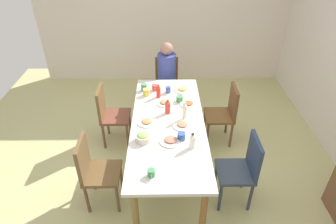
# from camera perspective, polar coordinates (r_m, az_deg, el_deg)

# --- Properties ---
(ground_plane) EXTENTS (6.16, 6.16, 0.00)m
(ground_plane) POSITION_cam_1_polar(r_m,az_deg,el_deg) (4.01, 0.00, -10.54)
(ground_plane) COLOR #BEBB7D
(wall_left) EXTENTS (0.12, 4.83, 2.60)m
(wall_left) POSITION_cam_1_polar(r_m,az_deg,el_deg) (5.69, -0.42, 18.62)
(wall_left) COLOR silver
(wall_left) RESTS_ON ground_plane
(dining_table) EXTENTS (2.21, 0.89, 0.74)m
(dining_table) POSITION_cam_1_polar(r_m,az_deg,el_deg) (3.58, 0.00, -2.98)
(dining_table) COLOR silver
(dining_table) RESTS_ON ground_plane
(chair_0) EXTENTS (0.40, 0.40, 0.90)m
(chair_0) POSITION_cam_1_polar(r_m,az_deg,el_deg) (4.21, 11.17, 0.08)
(chair_0) COLOR brown
(chair_0) RESTS_ON ground_plane
(chair_1) EXTENTS (0.40, 0.40, 0.90)m
(chair_1) POSITION_cam_1_polar(r_m,az_deg,el_deg) (4.19, -11.45, -0.11)
(chair_1) COLOR brown
(chair_1) RESTS_ON ground_plane
(chair_2) EXTENTS (0.40, 0.40, 0.90)m
(chair_2) POSITION_cam_1_polar(r_m,az_deg,el_deg) (3.37, 14.51, -10.50)
(chair_2) COLOR #333F4E
(chair_2) RESTS_ON ground_plane
(chair_3) EXTENTS (0.40, 0.40, 0.90)m
(chair_3) POSITION_cam_1_polar(r_m,az_deg,el_deg) (4.92, -0.26, 6.10)
(chair_3) COLOR brown
(chair_3) RESTS_ON ground_plane
(person_3) EXTENTS (0.30, 0.30, 1.22)m
(person_3) POSITION_cam_1_polar(r_m,az_deg,el_deg) (4.74, -0.26, 7.89)
(person_3) COLOR #525345
(person_3) RESTS_ON ground_plane
(chair_4) EXTENTS (0.40, 0.40, 0.90)m
(chair_4) POSITION_cam_1_polar(r_m,az_deg,el_deg) (3.35, -14.33, -10.81)
(chair_4) COLOR brown
(chair_4) RESTS_ON ground_plane
(plate_0) EXTENTS (0.23, 0.23, 0.04)m
(plate_0) POSITION_cam_1_polar(r_m,az_deg,el_deg) (3.86, 4.05, 1.63)
(plate_0) COLOR white
(plate_0) RESTS_ON dining_table
(plate_1) EXTENTS (0.26, 0.26, 0.04)m
(plate_1) POSITION_cam_1_polar(r_m,az_deg,el_deg) (3.24, 0.52, -5.57)
(plate_1) COLOR silver
(plate_1) RESTS_ON dining_table
(plate_2) EXTENTS (0.24, 0.24, 0.04)m
(plate_2) POSITION_cam_1_polar(r_m,az_deg,el_deg) (4.19, 2.91, 4.47)
(plate_2) COLOR silver
(plate_2) RESTS_ON dining_table
(plate_3) EXTENTS (0.22, 0.22, 0.04)m
(plate_3) POSITION_cam_1_polar(r_m,az_deg,el_deg) (3.88, -0.66, 1.85)
(plate_3) COLOR white
(plate_3) RESTS_ON dining_table
(plate_4) EXTENTS (0.23, 0.23, 0.04)m
(plate_4) POSITION_cam_1_polar(r_m,az_deg,el_deg) (3.53, -4.14, -1.93)
(plate_4) COLOR white
(plate_4) RESTS_ON dining_table
(plate_5) EXTENTS (0.24, 0.24, 0.04)m
(plate_5) POSITION_cam_1_polar(r_m,az_deg,el_deg) (3.47, 2.88, -2.56)
(plate_5) COLOR white
(plate_5) RESTS_ON dining_table
(bowl_0) EXTENTS (0.17, 0.17, 0.10)m
(bowl_0) POSITION_cam_1_polar(r_m,az_deg,el_deg) (3.24, -4.94, -4.99)
(bowl_0) COLOR beige
(bowl_0) RESTS_ON dining_table
(cup_0) EXTENTS (0.11, 0.07, 0.09)m
(cup_0) POSITION_cam_1_polar(r_m,az_deg,el_deg) (4.11, 0.03, 4.40)
(cup_0) COLOR #3B54A5
(cup_0) RESTS_ON dining_table
(cup_1) EXTENTS (0.13, 0.09, 0.08)m
(cup_1) POSITION_cam_1_polar(r_m,az_deg,el_deg) (3.91, 2.28, 2.62)
(cup_1) COLOR #4B915C
(cup_1) RESTS_ON dining_table
(cup_2) EXTENTS (0.11, 0.08, 0.08)m
(cup_2) POSITION_cam_1_polar(r_m,az_deg,el_deg) (2.85, -3.32, -11.89)
(cup_2) COLOR #488C59
(cup_2) RESTS_ON dining_table
(cup_3) EXTENTS (0.12, 0.08, 0.10)m
(cup_3) POSITION_cam_1_polar(r_m,az_deg,el_deg) (4.18, -4.77, 4.90)
(cup_3) COLOR #509465
(cup_3) RESTS_ON dining_table
(cup_4) EXTENTS (0.12, 0.09, 0.10)m
(cup_4) POSITION_cam_1_polar(r_m,az_deg,el_deg) (4.05, -4.33, 3.89)
(cup_4) COLOR #E3C454
(cup_4) RESTS_ON dining_table
(cup_5) EXTENTS (0.13, 0.09, 0.09)m
(cup_5) POSITION_cam_1_polar(r_m,az_deg,el_deg) (3.25, 2.66, -4.82)
(cup_5) COLOR #32529B
(cup_5) RESTS_ON dining_table
(cup_6) EXTENTS (0.12, 0.08, 0.08)m
(cup_6) POSITION_cam_1_polar(r_m,az_deg,el_deg) (4.18, -2.60, 4.81)
(cup_6) COLOR #C94A40
(cup_6) RESTS_ON dining_table
(bottle_0) EXTENTS (0.06, 0.06, 0.19)m
(bottle_0) POSITION_cam_1_polar(r_m,az_deg,el_deg) (3.98, -1.90, 4.08)
(bottle_0) COLOR red
(bottle_0) RESTS_ON dining_table
(bottle_1) EXTENTS (0.05, 0.05, 0.24)m
(bottle_1) POSITION_cam_1_polar(r_m,az_deg,el_deg) (3.53, 3.28, 0.10)
(bottle_1) COLOR beige
(bottle_1) RESTS_ON dining_table
(bottle_2) EXTENTS (0.06, 0.06, 0.19)m
(bottle_2) POSITION_cam_1_polar(r_m,az_deg,el_deg) (3.12, 4.82, -5.75)
(bottle_2) COLOR silver
(bottle_2) RESTS_ON dining_table
(bottle_3) EXTENTS (0.07, 0.07, 0.19)m
(bottle_3) POSITION_cam_1_polar(r_m,az_deg,el_deg) (3.65, -0.08, 0.98)
(bottle_3) COLOR red
(bottle_3) RESTS_ON dining_table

